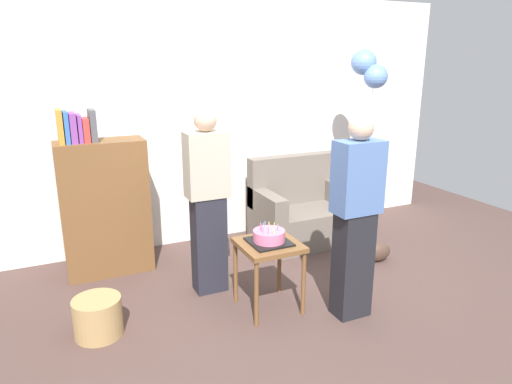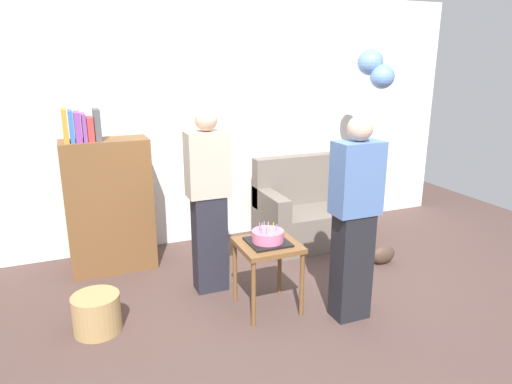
{
  "view_description": "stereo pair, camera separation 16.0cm",
  "coord_description": "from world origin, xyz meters",
  "px_view_note": "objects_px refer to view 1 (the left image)",
  "views": [
    {
      "loc": [
        -1.72,
        -2.85,
        2.03
      ],
      "look_at": [
        -0.16,
        0.53,
        0.95
      ],
      "focal_mm": 32.56,
      "sensor_mm": 36.0,
      "label": 1
    },
    {
      "loc": [
        -1.57,
        -2.91,
        2.03
      ],
      "look_at": [
        -0.16,
        0.53,
        0.95
      ],
      "focal_mm": 32.56,
      "sensor_mm": 36.0,
      "label": 2
    }
  ],
  "objects_px": {
    "handbag": "(378,252)",
    "balloon_bunch": "(369,69)",
    "person_blowing_candles": "(208,202)",
    "person_holding_cake": "(355,218)",
    "bookshelf": "(104,205)",
    "birthday_cake": "(269,237)",
    "couch": "(302,212)",
    "side_table": "(269,253)",
    "wicker_basket": "(98,317)"
  },
  "relations": [
    {
      "from": "person_holding_cake",
      "to": "handbag",
      "type": "relative_size",
      "value": 5.82
    },
    {
      "from": "person_blowing_candles",
      "to": "wicker_basket",
      "type": "relative_size",
      "value": 4.53
    },
    {
      "from": "person_holding_cake",
      "to": "balloon_bunch",
      "type": "xyz_separation_m",
      "value": [
        1.1,
        1.35,
        1.08
      ]
    },
    {
      "from": "person_blowing_candles",
      "to": "person_holding_cake",
      "type": "relative_size",
      "value": 1.0
    },
    {
      "from": "side_table",
      "to": "wicker_basket",
      "type": "xyz_separation_m",
      "value": [
        -1.35,
        0.18,
        -0.35
      ]
    },
    {
      "from": "couch",
      "to": "balloon_bunch",
      "type": "xyz_separation_m",
      "value": [
        0.65,
        -0.21,
        1.58
      ]
    },
    {
      "from": "person_holding_cake",
      "to": "handbag",
      "type": "xyz_separation_m",
      "value": [
        0.88,
        0.72,
        -0.73
      ]
    },
    {
      "from": "side_table",
      "to": "wicker_basket",
      "type": "bearing_deg",
      "value": 172.25
    },
    {
      "from": "side_table",
      "to": "wicker_basket",
      "type": "height_order",
      "value": "side_table"
    },
    {
      "from": "side_table",
      "to": "person_holding_cake",
      "type": "distance_m",
      "value": 0.75
    },
    {
      "from": "birthday_cake",
      "to": "handbag",
      "type": "xyz_separation_m",
      "value": [
        1.44,
        0.35,
        -0.54
      ]
    },
    {
      "from": "couch",
      "to": "birthday_cake",
      "type": "bearing_deg",
      "value": -130.22
    },
    {
      "from": "couch",
      "to": "handbag",
      "type": "xyz_separation_m",
      "value": [
        0.43,
        -0.84,
        -0.24
      ]
    },
    {
      "from": "person_holding_cake",
      "to": "balloon_bunch",
      "type": "height_order",
      "value": "balloon_bunch"
    },
    {
      "from": "person_blowing_candles",
      "to": "wicker_basket",
      "type": "distance_m",
      "value": 1.26
    },
    {
      "from": "person_blowing_candles",
      "to": "person_holding_cake",
      "type": "height_order",
      "value": "same"
    },
    {
      "from": "bookshelf",
      "to": "wicker_basket",
      "type": "distance_m",
      "value": 1.25
    },
    {
      "from": "person_blowing_candles",
      "to": "handbag",
      "type": "bearing_deg",
      "value": -18.27
    },
    {
      "from": "person_holding_cake",
      "to": "wicker_basket",
      "type": "distance_m",
      "value": 2.1
    },
    {
      "from": "couch",
      "to": "person_holding_cake",
      "type": "xyz_separation_m",
      "value": [
        -0.45,
        -1.56,
        0.49
      ]
    },
    {
      "from": "side_table",
      "to": "birthday_cake",
      "type": "bearing_deg",
      "value": -162.4
    },
    {
      "from": "balloon_bunch",
      "to": "person_holding_cake",
      "type": "bearing_deg",
      "value": -129.12
    },
    {
      "from": "couch",
      "to": "person_blowing_candles",
      "type": "height_order",
      "value": "person_blowing_candles"
    },
    {
      "from": "handbag",
      "to": "balloon_bunch",
      "type": "distance_m",
      "value": 1.94
    },
    {
      "from": "person_holding_cake",
      "to": "balloon_bunch",
      "type": "distance_m",
      "value": 2.05
    },
    {
      "from": "birthday_cake",
      "to": "wicker_basket",
      "type": "xyz_separation_m",
      "value": [
        -1.35,
        0.18,
        -0.49
      ]
    },
    {
      "from": "couch",
      "to": "balloon_bunch",
      "type": "height_order",
      "value": "balloon_bunch"
    },
    {
      "from": "side_table",
      "to": "person_blowing_candles",
      "type": "height_order",
      "value": "person_blowing_candles"
    },
    {
      "from": "side_table",
      "to": "wicker_basket",
      "type": "relative_size",
      "value": 1.63
    },
    {
      "from": "birthday_cake",
      "to": "handbag",
      "type": "relative_size",
      "value": 1.14
    },
    {
      "from": "bookshelf",
      "to": "person_holding_cake",
      "type": "xyz_separation_m",
      "value": [
        1.68,
        -1.66,
        0.15
      ]
    },
    {
      "from": "birthday_cake",
      "to": "person_blowing_candles",
      "type": "relative_size",
      "value": 0.2
    },
    {
      "from": "side_table",
      "to": "birthday_cake",
      "type": "relative_size",
      "value": 1.84
    },
    {
      "from": "couch",
      "to": "birthday_cake",
      "type": "relative_size",
      "value": 3.44
    },
    {
      "from": "handbag",
      "to": "balloon_bunch",
      "type": "height_order",
      "value": "balloon_bunch"
    },
    {
      "from": "couch",
      "to": "side_table",
      "type": "bearing_deg",
      "value": -130.22
    },
    {
      "from": "couch",
      "to": "person_holding_cake",
      "type": "bearing_deg",
      "value": -105.94
    },
    {
      "from": "wicker_basket",
      "to": "balloon_bunch",
      "type": "relative_size",
      "value": 0.17
    },
    {
      "from": "handbag",
      "to": "person_holding_cake",
      "type": "bearing_deg",
      "value": -140.63
    },
    {
      "from": "bookshelf",
      "to": "person_blowing_candles",
      "type": "distance_m",
      "value": 1.11
    },
    {
      "from": "side_table",
      "to": "person_blowing_candles",
      "type": "relative_size",
      "value": 0.36
    },
    {
      "from": "wicker_basket",
      "to": "birthday_cake",
      "type": "bearing_deg",
      "value": -7.75
    },
    {
      "from": "side_table",
      "to": "balloon_bunch",
      "type": "xyz_separation_m",
      "value": [
        1.66,
        0.98,
        1.42
      ]
    },
    {
      "from": "couch",
      "to": "wicker_basket",
      "type": "bearing_deg",
      "value": -156.74
    },
    {
      "from": "balloon_bunch",
      "to": "bookshelf",
      "type": "bearing_deg",
      "value": 173.64
    },
    {
      "from": "bookshelf",
      "to": "birthday_cake",
      "type": "bearing_deg",
      "value": -49.35
    },
    {
      "from": "balloon_bunch",
      "to": "wicker_basket",
      "type": "bearing_deg",
      "value": -165.11
    },
    {
      "from": "wicker_basket",
      "to": "person_holding_cake",
      "type": "bearing_deg",
      "value": -16.04
    },
    {
      "from": "handbag",
      "to": "side_table",
      "type": "bearing_deg",
      "value": -166.26
    },
    {
      "from": "handbag",
      "to": "wicker_basket",
      "type": "bearing_deg",
      "value": -176.53
    }
  ]
}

